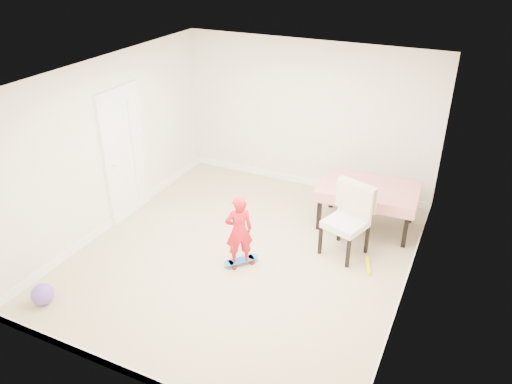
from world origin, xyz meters
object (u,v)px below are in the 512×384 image
at_px(dining_table, 367,206).
at_px(dining_chair, 345,222).
at_px(balloon, 42,294).
at_px(skateboard, 241,262).
at_px(child, 239,233).

height_order(dining_table, dining_chair, dining_chair).
xyz_separation_m(dining_chair, balloon, (-3.07, -2.66, -0.39)).
xyz_separation_m(dining_chair, skateboard, (-1.20, -0.87, -0.49)).
relative_size(dining_table, child, 1.42).
xyz_separation_m(dining_table, dining_chair, (-0.10, -0.88, 0.18)).
relative_size(dining_chair, skateboard, 2.10).
bearing_deg(dining_table, balloon, -134.64).
height_order(dining_table, child, child).
relative_size(dining_chair, balloon, 3.78).
height_order(dining_chair, balloon, dining_chair).
distance_m(dining_chair, skateboard, 1.57).
bearing_deg(balloon, dining_chair, 40.91).
relative_size(dining_chair, child, 1.02).
bearing_deg(child, balloon, 4.95).
xyz_separation_m(dining_table, skateboard, (-1.30, -1.75, -0.31)).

